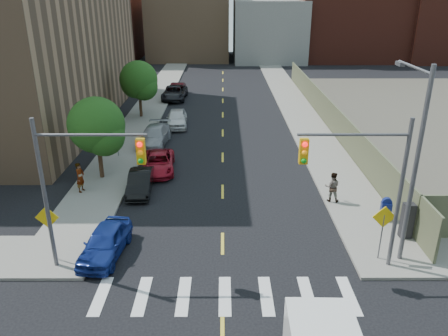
{
  "coord_description": "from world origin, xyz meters",
  "views": [
    {
      "loc": [
        0.03,
        -10.6,
        11.67
      ],
      "look_at": [
        0.08,
        13.0,
        2.0
      ],
      "focal_mm": 35.0,
      "sensor_mm": 36.0,
      "label": 1
    }
  ],
  "objects_px": {
    "mailbox": "(386,209)",
    "pedestrian_east": "(332,187)",
    "parked_car_grey": "(175,93)",
    "parked_car_silver": "(154,136)",
    "payphone": "(407,221)",
    "parked_car_black": "(140,182)",
    "pedestrian_west": "(80,177)",
    "parked_car_red": "(158,163)",
    "parked_car_maroon": "(177,89)",
    "parked_car_white": "(177,118)",
    "parked_car_blue": "(105,242)"
  },
  "relations": [
    {
      "from": "parked_car_blue",
      "to": "pedestrian_east",
      "type": "distance_m",
      "value": 13.06
    },
    {
      "from": "parked_car_red",
      "to": "pedestrian_west",
      "type": "xyz_separation_m",
      "value": [
        -4.26,
        -3.56,
        0.44
      ]
    },
    {
      "from": "parked_car_black",
      "to": "parked_car_maroon",
      "type": "bearing_deg",
      "value": 87.58
    },
    {
      "from": "mailbox",
      "to": "pedestrian_east",
      "type": "xyz_separation_m",
      "value": [
        -2.37,
        2.29,
        0.27
      ]
    },
    {
      "from": "parked_car_blue",
      "to": "payphone",
      "type": "bearing_deg",
      "value": 11.3
    },
    {
      "from": "parked_car_silver",
      "to": "pedestrian_west",
      "type": "distance_m",
      "value": 9.56
    },
    {
      "from": "parked_car_blue",
      "to": "mailbox",
      "type": "height_order",
      "value": "mailbox"
    },
    {
      "from": "parked_car_silver",
      "to": "parked_car_grey",
      "type": "height_order",
      "value": "parked_car_grey"
    },
    {
      "from": "parked_car_grey",
      "to": "parked_car_silver",
      "type": "bearing_deg",
      "value": -88.44
    },
    {
      "from": "parked_car_white",
      "to": "mailbox",
      "type": "xyz_separation_m",
      "value": [
        12.94,
        -17.93,
        0.01
      ]
    },
    {
      "from": "parked_car_white",
      "to": "parked_car_grey",
      "type": "xyz_separation_m",
      "value": [
        -1.3,
        10.59,
        0.0
      ]
    },
    {
      "from": "mailbox",
      "to": "pedestrian_west",
      "type": "distance_m",
      "value": 17.8
    },
    {
      "from": "parked_car_silver",
      "to": "mailbox",
      "type": "bearing_deg",
      "value": -37.27
    },
    {
      "from": "parked_car_red",
      "to": "mailbox",
      "type": "distance_m",
      "value": 15.0
    },
    {
      "from": "parked_car_white",
      "to": "parked_car_red",
      "type": "bearing_deg",
      "value": -94.77
    },
    {
      "from": "mailbox",
      "to": "pedestrian_west",
      "type": "relative_size",
      "value": 0.7
    },
    {
      "from": "parked_car_black",
      "to": "payphone",
      "type": "relative_size",
      "value": 2.14
    },
    {
      "from": "parked_car_grey",
      "to": "pedestrian_west",
      "type": "distance_m",
      "value": 25.09
    },
    {
      "from": "parked_car_maroon",
      "to": "pedestrian_east",
      "type": "xyz_separation_m",
      "value": [
        11.81,
        -28.36,
        0.35
      ]
    },
    {
      "from": "mailbox",
      "to": "pedestrian_east",
      "type": "distance_m",
      "value": 3.3
    },
    {
      "from": "parked_car_white",
      "to": "payphone",
      "type": "relative_size",
      "value": 2.44
    },
    {
      "from": "parked_car_silver",
      "to": "parked_car_red",
      "type": "bearing_deg",
      "value": -74.47
    },
    {
      "from": "mailbox",
      "to": "parked_car_silver",
      "type": "bearing_deg",
      "value": 147.07
    },
    {
      "from": "parked_car_maroon",
      "to": "parked_car_grey",
      "type": "height_order",
      "value": "parked_car_grey"
    },
    {
      "from": "parked_car_black",
      "to": "payphone",
      "type": "xyz_separation_m",
      "value": [
        14.23,
        -5.61,
        0.42
      ]
    },
    {
      "from": "parked_car_grey",
      "to": "mailbox",
      "type": "relative_size",
      "value": 4.25
    },
    {
      "from": "parked_car_blue",
      "to": "parked_car_white",
      "type": "bearing_deg",
      "value": 92.45
    },
    {
      "from": "parked_car_silver",
      "to": "pedestrian_east",
      "type": "relative_size",
      "value": 2.9
    },
    {
      "from": "parked_car_red",
      "to": "parked_car_grey",
      "type": "distance_m",
      "value": 21.36
    },
    {
      "from": "payphone",
      "to": "pedestrian_west",
      "type": "relative_size",
      "value": 0.99
    },
    {
      "from": "parked_car_maroon",
      "to": "mailbox",
      "type": "relative_size",
      "value": 3.24
    },
    {
      "from": "parked_car_maroon",
      "to": "parked_car_blue",
      "type": "bearing_deg",
      "value": -85.0
    },
    {
      "from": "parked_car_red",
      "to": "parked_car_maroon",
      "type": "height_order",
      "value": "parked_car_maroon"
    },
    {
      "from": "parked_car_white",
      "to": "mailbox",
      "type": "bearing_deg",
      "value": -57.77
    },
    {
      "from": "parked_car_blue",
      "to": "pedestrian_east",
      "type": "xyz_separation_m",
      "value": [
        11.88,
        5.41,
        0.35
      ]
    },
    {
      "from": "parked_car_grey",
      "to": "payphone",
      "type": "bearing_deg",
      "value": -62.63
    },
    {
      "from": "parked_car_silver",
      "to": "parked_car_blue",
      "type": "bearing_deg",
      "value": -85.68
    },
    {
      "from": "parked_car_blue",
      "to": "mailbox",
      "type": "xyz_separation_m",
      "value": [
        14.24,
        3.12,
        0.08
      ]
    },
    {
      "from": "parked_car_white",
      "to": "pedestrian_west",
      "type": "relative_size",
      "value": 2.42
    },
    {
      "from": "parked_car_grey",
      "to": "mailbox",
      "type": "distance_m",
      "value": 31.88
    },
    {
      "from": "pedestrian_east",
      "to": "parked_car_black",
      "type": "bearing_deg",
      "value": 3.84
    },
    {
      "from": "parked_car_red",
      "to": "pedestrian_east",
      "type": "height_order",
      "value": "pedestrian_east"
    },
    {
      "from": "pedestrian_west",
      "to": "parked_car_blue",
      "type": "bearing_deg",
      "value": -140.33
    },
    {
      "from": "mailbox",
      "to": "payphone",
      "type": "height_order",
      "value": "payphone"
    },
    {
      "from": "parked_car_black",
      "to": "parked_car_silver",
      "type": "height_order",
      "value": "parked_car_silver"
    },
    {
      "from": "parked_car_black",
      "to": "mailbox",
      "type": "distance_m",
      "value": 14.35
    },
    {
      "from": "parked_car_black",
      "to": "parked_car_maroon",
      "type": "relative_size",
      "value": 0.94
    },
    {
      "from": "parked_car_white",
      "to": "parked_car_maroon",
      "type": "distance_m",
      "value": 12.77
    },
    {
      "from": "parked_car_black",
      "to": "parked_car_grey",
      "type": "height_order",
      "value": "parked_car_grey"
    },
    {
      "from": "parked_car_blue",
      "to": "parked_car_red",
      "type": "distance_m",
      "value": 10.38
    }
  ]
}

